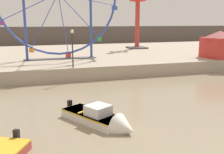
{
  "coord_description": "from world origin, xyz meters",
  "views": [
    {
      "loc": [
        -7.2,
        -4.65,
        5.47
      ],
      "look_at": [
        -1.67,
        12.71,
        1.63
      ],
      "focal_mm": 42.33,
      "sensor_mm": 36.0,
      "label": 1
    }
  ],
  "objects_px": {
    "motorboat_white_red_stripe": "(103,120)",
    "carnival_booth_red_striped": "(219,44)",
    "promenade_lamp_near": "(72,43)",
    "drop_tower_red_tower": "(138,14)"
  },
  "relations": [
    {
      "from": "motorboat_white_red_stripe",
      "to": "carnival_booth_red_striped",
      "type": "height_order",
      "value": "carnival_booth_red_striped"
    },
    {
      "from": "motorboat_white_red_stripe",
      "to": "promenade_lamp_near",
      "type": "distance_m",
      "value": 11.67
    },
    {
      "from": "carnival_booth_red_striped",
      "to": "promenade_lamp_near",
      "type": "bearing_deg",
      "value": -176.84
    },
    {
      "from": "drop_tower_red_tower",
      "to": "carnival_booth_red_striped",
      "type": "distance_m",
      "value": 14.53
    },
    {
      "from": "drop_tower_red_tower",
      "to": "carnival_booth_red_striped",
      "type": "relative_size",
      "value": 2.97
    },
    {
      "from": "carnival_booth_red_striped",
      "to": "promenade_lamp_near",
      "type": "relative_size",
      "value": 1.08
    },
    {
      "from": "motorboat_white_red_stripe",
      "to": "promenade_lamp_near",
      "type": "bearing_deg",
      "value": 149.05
    },
    {
      "from": "motorboat_white_red_stripe",
      "to": "promenade_lamp_near",
      "type": "xyz_separation_m",
      "value": [
        0.27,
        11.2,
        3.26
      ]
    },
    {
      "from": "motorboat_white_red_stripe",
      "to": "drop_tower_red_tower",
      "type": "distance_m",
      "value": 29.78
    },
    {
      "from": "promenade_lamp_near",
      "to": "motorboat_white_red_stripe",
      "type": "bearing_deg",
      "value": -91.39
    }
  ]
}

